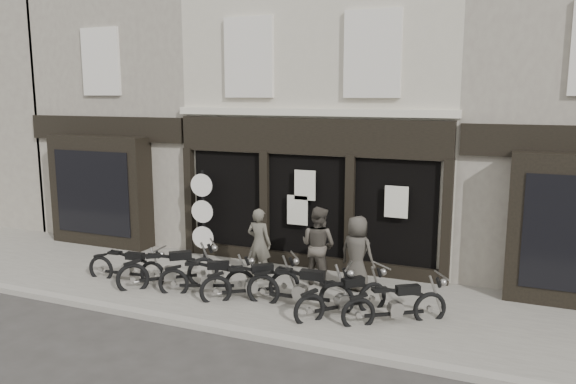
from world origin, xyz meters
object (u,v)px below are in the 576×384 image
at_px(man_left, 259,243).
at_px(man_right, 357,253).
at_px(motorcycle_1, 170,272).
at_px(motorcycle_4, 301,292).
at_px(motorcycle_6, 396,308).
at_px(motorcycle_0, 127,269).
at_px(man_centre, 318,246).
at_px(motorcycle_2, 208,281).
at_px(advert_sign_post, 203,219).
at_px(motorcycle_5, 343,301).
at_px(motorcycle_3, 252,285).

xyz_separation_m(man_left, man_right, (2.39, 0.10, 0.00)).
bearing_deg(motorcycle_1, man_left, -0.92).
bearing_deg(motorcycle_4, motorcycle_6, -6.36).
distance_m(motorcycle_0, motorcycle_4, 4.40).
bearing_deg(motorcycle_1, man_centre, -14.40).
distance_m(motorcycle_2, advert_sign_post, 2.86).
bearing_deg(motorcycle_5, man_centre, 75.43).
bearing_deg(man_right, man_centre, 11.78).
distance_m(motorcycle_1, motorcycle_4, 3.24).
relative_size(motorcycle_3, man_centre, 1.03).
bearing_deg(motorcycle_5, motorcycle_1, 129.39).
xyz_separation_m(motorcycle_5, motorcycle_6, (1.06, 0.03, -0.00)).
relative_size(motorcycle_4, man_right, 1.37).
distance_m(man_right, advert_sign_post, 4.54).
relative_size(motorcycle_3, advert_sign_post, 0.75).
xyz_separation_m(motorcycle_3, motorcycle_5, (2.09, -0.09, -0.01)).
bearing_deg(man_centre, motorcycle_5, 139.16).
relative_size(motorcycle_6, man_centre, 1.03).
xyz_separation_m(motorcycle_1, man_right, (4.02, 1.45, 0.53)).
distance_m(motorcycle_4, man_right, 1.72).
xyz_separation_m(motorcycle_0, motorcycle_3, (3.25, 0.10, 0.02)).
distance_m(motorcycle_1, motorcycle_3, 2.09).
xyz_separation_m(motorcycle_3, man_left, (-0.46, 1.31, 0.56)).
bearing_deg(motorcycle_6, motorcycle_3, 144.16).
height_order(motorcycle_6, man_centre, man_centre).
bearing_deg(advert_sign_post, motorcycle_1, -86.51).
bearing_deg(motorcycle_3, man_centre, 19.95).
relative_size(motorcycle_1, man_centre, 1.05).
bearing_deg(motorcycle_1, motorcycle_6, -40.77).
relative_size(motorcycle_2, man_right, 1.21).
xyz_separation_m(motorcycle_2, man_left, (0.57, 1.42, 0.56)).
bearing_deg(motorcycle_3, motorcycle_4, -37.54).
bearing_deg(motorcycle_0, man_left, 21.15).
bearing_deg(motorcycle_4, motorcycle_2, 176.89).
relative_size(motorcycle_1, motorcycle_3, 1.02).
xyz_separation_m(motorcycle_0, motorcycle_1, (1.16, 0.06, 0.05)).
distance_m(man_centre, advert_sign_post, 3.60).
bearing_deg(motorcycle_1, advert_sign_post, 61.07).
relative_size(motorcycle_3, motorcycle_4, 0.81).
bearing_deg(motorcycle_6, motorcycle_5, 146.91).
relative_size(motorcycle_0, motorcycle_5, 1.16).
bearing_deg(motorcycle_2, man_left, 46.62).
distance_m(motorcycle_6, man_right, 2.00).
bearing_deg(man_centre, man_left, 20.13).
bearing_deg(man_left, man_centre, -171.02).
distance_m(motorcycle_5, man_centre, 2.01).
bearing_deg(motorcycle_1, motorcycle_4, -40.31).
xyz_separation_m(motorcycle_0, man_left, (2.79, 1.41, 0.58)).
distance_m(motorcycle_0, advert_sign_post, 2.52).
bearing_deg(advert_sign_post, man_right, -17.68).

